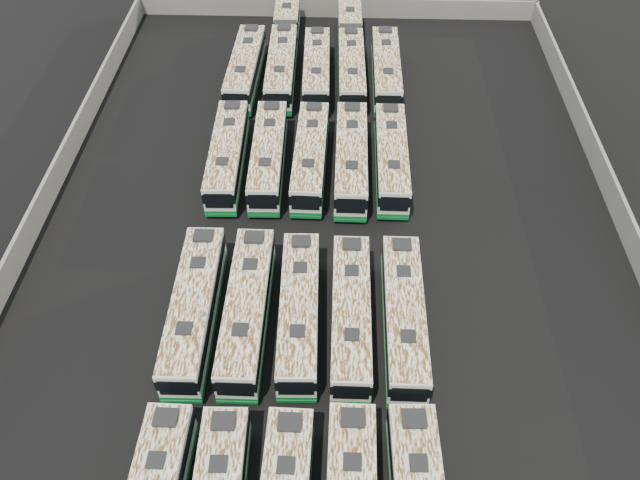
# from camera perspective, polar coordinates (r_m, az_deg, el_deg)

# --- Properties ---
(ground) EXTENTS (140.00, 140.00, 0.00)m
(ground) POSITION_cam_1_polar(r_m,az_deg,el_deg) (46.47, 0.74, -0.93)
(ground) COLOR black
(ground) RESTS_ON ground
(perimeter_wall) EXTENTS (45.20, 73.20, 2.20)m
(perimeter_wall) POSITION_cam_1_polar(r_m,az_deg,el_deg) (45.66, 0.76, 0.00)
(perimeter_wall) COLOR slate
(perimeter_wall) RESTS_ON ground
(bus_midfront_far_left) EXTENTS (2.71, 12.18, 3.43)m
(bus_midfront_far_left) POSITION_cam_1_polar(r_m,az_deg,el_deg) (41.61, -11.39, -6.13)
(bus_midfront_far_left) COLOR beige
(bus_midfront_far_left) RESTS_ON ground
(bus_midfront_left) EXTENTS (2.60, 12.09, 3.40)m
(bus_midfront_left) POSITION_cam_1_polar(r_m,az_deg,el_deg) (41.03, -6.67, -6.32)
(bus_midfront_left) COLOR beige
(bus_midfront_left) RESTS_ON ground
(bus_midfront_center) EXTENTS (2.74, 11.71, 3.28)m
(bus_midfront_center) POSITION_cam_1_polar(r_m,az_deg,el_deg) (40.76, -1.91, -6.54)
(bus_midfront_center) COLOR beige
(bus_midfront_center) RESTS_ON ground
(bus_midfront_right) EXTENTS (2.47, 11.67, 3.29)m
(bus_midfront_right) POSITION_cam_1_polar(r_m,az_deg,el_deg) (40.62, 2.84, -6.83)
(bus_midfront_right) COLOR beige
(bus_midfront_right) RESTS_ON ground
(bus_midfront_far_right) EXTENTS (2.56, 11.80, 3.32)m
(bus_midfront_far_right) POSITION_cam_1_polar(r_m,az_deg,el_deg) (40.85, 7.65, -6.89)
(bus_midfront_far_right) COLOR beige
(bus_midfront_far_right) RESTS_ON ground
(bus_midback_far_left) EXTENTS (2.81, 11.91, 3.34)m
(bus_midback_far_left) POSITION_cam_1_polar(r_m,az_deg,el_deg) (52.52, -8.45, 7.70)
(bus_midback_far_left) COLOR beige
(bus_midback_far_left) RESTS_ON ground
(bus_midback_left) EXTENTS (2.71, 11.89, 3.34)m
(bus_midback_left) POSITION_cam_1_polar(r_m,az_deg,el_deg) (52.06, -4.74, 7.70)
(bus_midback_left) COLOR beige
(bus_midback_left) RESTS_ON ground
(bus_midback_center) EXTENTS (2.76, 11.88, 3.33)m
(bus_midback_center) POSITION_cam_1_polar(r_m,az_deg,el_deg) (51.80, -0.88, 7.63)
(bus_midback_center) COLOR beige
(bus_midback_center) RESTS_ON ground
(bus_midback_right) EXTENTS (2.65, 12.13, 3.41)m
(bus_midback_right) POSITION_cam_1_polar(r_m,az_deg,el_deg) (51.63, 2.87, 7.48)
(bus_midback_right) COLOR beige
(bus_midback_right) RESTS_ON ground
(bus_midback_far_right) EXTENTS (2.59, 11.79, 3.32)m
(bus_midback_far_right) POSITION_cam_1_polar(r_m,az_deg,el_deg) (52.00, 6.54, 7.47)
(bus_midback_far_right) COLOR beige
(bus_midback_far_right) RESTS_ON ground
(bus_back_far_left) EXTENTS (2.85, 12.13, 3.40)m
(bus_back_far_left) POSITION_cam_1_polar(r_m,az_deg,el_deg) (63.32, -6.83, 15.35)
(bus_back_far_left) COLOR beige
(bus_back_far_left) RESTS_ON ground
(bus_back_left) EXTENTS (2.86, 18.89, 3.42)m
(bus_back_left) POSITION_cam_1_polar(r_m,az_deg,el_deg) (65.83, -3.35, 16.91)
(bus_back_left) COLOR beige
(bus_back_left) RESTS_ON ground
(bus_back_center) EXTENTS (2.71, 11.73, 3.29)m
(bus_back_center) POSITION_cam_1_polar(r_m,az_deg,el_deg) (62.80, -0.31, 15.34)
(bus_back_center) COLOR beige
(bus_back_center) RESTS_ON ground
(bus_back_right) EXTENTS (2.80, 18.19, 3.29)m
(bus_back_right) POSITION_cam_1_polar(r_m,az_deg,el_deg) (65.50, 2.84, 16.70)
(bus_back_right) COLOR beige
(bus_back_right) RESTS_ON ground
(bus_back_far_right) EXTENTS (2.57, 11.98, 3.37)m
(bus_back_far_right) POSITION_cam_1_polar(r_m,az_deg,el_deg) (62.98, 6.06, 15.22)
(bus_back_far_right) COLOR beige
(bus_back_far_right) RESTS_ON ground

